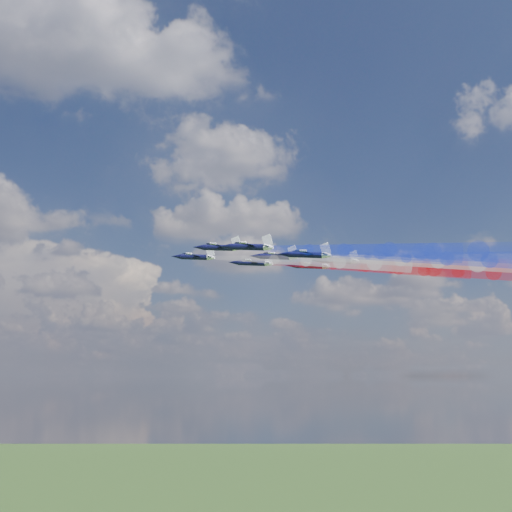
{
  "coord_description": "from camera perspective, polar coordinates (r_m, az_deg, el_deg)",
  "views": [
    {
      "loc": [
        -46.37,
        -142.39,
        103.44
      ],
      "look_at": [
        -19.01,
        -2.34,
        130.09
      ],
      "focal_mm": 45.21,
      "sensor_mm": 36.0,
      "label": 1
    }
  ],
  "objects": [
    {
      "name": "jet_lead",
      "position": [
        151.8,
        -5.45,
        -0.09
      ],
      "size": [
        15.52,
        14.97,
        4.77
      ],
      "primitive_type": null,
      "rotation": [
        0.1,
        -0.04,
        0.96
      ],
      "color": "black"
    },
    {
      "name": "trail_lead",
      "position": [
        140.16,
        4.47,
        -0.39
      ],
      "size": [
        39.32,
        29.07,
        8.65
      ],
      "primitive_type": null,
      "rotation": [
        0.1,
        -0.04,
        0.96
      ],
      "color": "white"
    },
    {
      "name": "jet_inner_left",
      "position": [
        138.88,
        -3.31,
        0.74
      ],
      "size": [
        15.52,
        14.97,
        4.77
      ],
      "primitive_type": null,
      "rotation": [
        0.1,
        -0.04,
        0.96
      ],
      "color": "black"
    },
    {
      "name": "trail_inner_left",
      "position": [
        128.42,
        7.75,
        0.49
      ],
      "size": [
        39.32,
        29.07,
        8.65
      ],
      "primitive_type": null,
      "rotation": [
        0.1,
        -0.04,
        0.96
      ],
      "color": "#1B34EA"
    },
    {
      "name": "jet_inner_right",
      "position": [
        155.16,
        -0.33,
        -0.62
      ],
      "size": [
        15.52,
        14.97,
        4.77
      ],
      "primitive_type": null,
      "rotation": [
        0.1,
        -0.04,
        0.96
      ],
      "color": "black"
    },
    {
      "name": "trail_inner_right",
      "position": [
        145.84,
        9.64,
        -0.94
      ],
      "size": [
        39.32,
        29.07,
        8.65
      ],
      "primitive_type": null,
      "rotation": [
        0.1,
        -0.04,
        0.96
      ],
      "color": "red"
    },
    {
      "name": "jet_outer_left",
      "position": [
        125.88,
        -0.71,
        0.81
      ],
      "size": [
        15.52,
        14.97,
        4.77
      ],
      "primitive_type": null,
      "rotation": [
        0.1,
        -0.04,
        0.96
      ],
      "color": "black"
    },
    {
      "name": "trail_outer_left",
      "position": [
        116.91,
        11.73,
        0.52
      ],
      "size": [
        39.32,
        29.07,
        8.65
      ],
      "primitive_type": null,
      "rotation": [
        0.1,
        -0.04,
        0.96
      ],
      "color": "#1B34EA"
    },
    {
      "name": "jet_center_third",
      "position": [
        143.17,
        1.72,
        -0.05
      ],
      "size": [
        15.52,
        14.97,
        4.77
      ],
      "primitive_type": null,
      "rotation": [
        0.1,
        -0.04,
        0.96
      ],
      "color": "black"
    },
    {
      "name": "trail_center_third",
      "position": [
        135.01,
        12.68,
        -0.35
      ],
      "size": [
        39.32,
        29.07,
        8.65
      ],
      "primitive_type": null,
      "rotation": [
        0.1,
        -0.04,
        0.96
      ],
      "color": "white"
    },
    {
      "name": "jet_outer_right",
      "position": [
        159.29,
        4.75,
        -0.89
      ],
      "size": [
        15.52,
        14.97,
        4.77
      ],
      "primitive_type": null,
      "rotation": [
        0.1,
        -0.04,
        0.96
      ],
      "color": "black"
    },
    {
      "name": "trail_outer_right",
      "position": [
        152.32,
        14.65,
        -1.19
      ],
      "size": [
        39.32,
        29.07,
        8.65
      ],
      "primitive_type": null,
      "rotation": [
        0.1,
        -0.04,
        0.96
      ],
      "color": "red"
    },
    {
      "name": "jet_rear_left",
      "position": [
        131.51,
        4.46,
        0.11
      ],
      "size": [
        15.52,
        14.97,
        4.77
      ],
      "primitive_type": null,
      "rotation": [
        0.1,
        -0.04,
        0.96
      ],
      "color": "black"
    },
    {
      "name": "trail_rear_left",
      "position": [
        124.89,
        16.54,
        -0.21
      ],
      "size": [
        39.32,
        29.07,
        8.65
      ],
      "primitive_type": null,
      "rotation": [
        0.1,
        -0.04,
        0.96
      ],
      "color": "#1B34EA"
    },
    {
      "name": "jet_rear_right",
      "position": [
        148.61,
        7.14,
        -0.42
      ],
      "size": [
        15.52,
        14.97,
        4.77
      ],
      "primitive_type": null,
      "rotation": [
        0.1,
        -0.04,
        0.96
      ],
      "color": "black"
    },
    {
      "name": "trail_rear_right",
      "position": [
        142.96,
        17.85,
        -0.72
      ],
      "size": [
        39.32,
        29.07,
        8.65
      ],
      "primitive_type": null,
      "rotation": [
        0.1,
        -0.04,
        0.96
      ],
      "color": "red"
    }
  ]
}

